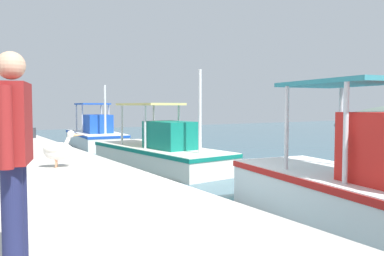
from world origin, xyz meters
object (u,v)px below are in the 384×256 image
fisherman_standing (13,152)px  mooring_bollard_nearest (33,133)px  fishing_boat_nearest (95,136)px  fishing_boat_second (160,151)px  pelican (58,150)px  fishing_boat_third (368,193)px

fisherman_standing → mooring_bollard_nearest: fisherman_standing is taller
fishing_boat_nearest → fishing_boat_second: (7.70, -0.19, -0.03)m
fishing_boat_second → pelican: size_ratio=6.92×
fishing_boat_second → fisherman_standing: bearing=-34.0°
fishing_boat_second → mooring_bollard_nearest: fishing_boat_second is taller
fishing_boat_second → fishing_boat_third: 8.19m
pelican → fishing_boat_second: bearing=127.6°
pelican → fisherman_standing: fisherman_standing is taller
pelican → fisherman_standing: 5.63m
pelican → fishing_boat_third: bearing=38.1°
pelican → mooring_bollard_nearest: size_ratio=2.21×
fishing_boat_second → mooring_bollard_nearest: 6.33m
fishing_boat_third → fisherman_standing: (0.45, -5.44, 1.09)m
fishing_boat_nearest → mooring_bollard_nearest: (2.31, -3.48, 0.41)m
fishing_boat_third → mooring_bollard_nearest: bearing=-167.9°
fishing_boat_nearest → mooring_bollard_nearest: bearing=-56.4°
fisherman_standing → mooring_bollard_nearest: size_ratio=4.13×
fishing_boat_third → pelican: bearing=-141.9°
fishing_boat_nearest → pelican: fishing_boat_nearest is taller
fishing_boat_nearest → pelican: 11.83m
fishing_boat_third → fisherman_standing: bearing=-85.3°
fishing_boat_second → fishing_boat_third: bearing=-2.6°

